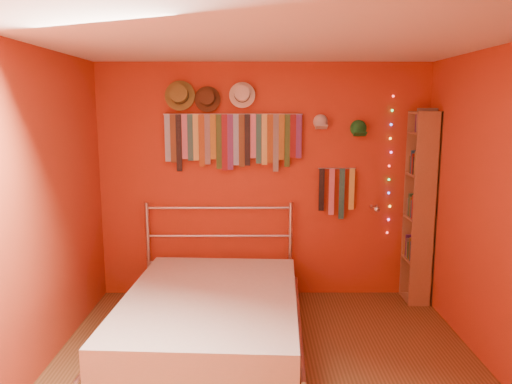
{
  "coord_description": "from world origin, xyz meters",
  "views": [
    {
      "loc": [
        -0.09,
        -3.53,
        2.04
      ],
      "look_at": [
        -0.08,
        0.9,
        1.28
      ],
      "focal_mm": 35.0,
      "sensor_mm": 36.0,
      "label": 1
    }
  ],
  "objects_px": {
    "reading_lamp": "(376,209)",
    "bed": "(211,317)",
    "tie_rack": "(233,138)",
    "bookshelf": "(423,207)"
  },
  "relations": [
    {
      "from": "reading_lamp",
      "to": "bed",
      "type": "bearing_deg",
      "value": -149.51
    },
    {
      "from": "tie_rack",
      "to": "reading_lamp",
      "type": "bearing_deg",
      "value": -5.8
    },
    {
      "from": "reading_lamp",
      "to": "bookshelf",
      "type": "xyz_separation_m",
      "value": [
        0.49,
        -0.0,
        0.02
      ]
    },
    {
      "from": "bed",
      "to": "tie_rack",
      "type": "bearing_deg",
      "value": 85.31
    },
    {
      "from": "tie_rack",
      "to": "bookshelf",
      "type": "relative_size",
      "value": 0.72
    },
    {
      "from": "tie_rack",
      "to": "bed",
      "type": "height_order",
      "value": "tie_rack"
    },
    {
      "from": "tie_rack",
      "to": "bed",
      "type": "relative_size",
      "value": 0.66
    },
    {
      "from": "bed",
      "to": "reading_lamp",
      "type": "bearing_deg",
      "value": 33.64
    },
    {
      "from": "reading_lamp",
      "to": "bed",
      "type": "height_order",
      "value": "reading_lamp"
    },
    {
      "from": "tie_rack",
      "to": "reading_lamp",
      "type": "relative_size",
      "value": 5.22
    }
  ]
}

